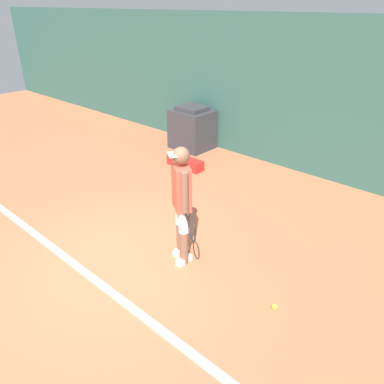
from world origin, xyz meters
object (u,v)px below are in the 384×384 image
Objects in this scene: tennis_ball at (275,307)px; covered_chair at (192,128)px; equipment_bag at (185,163)px; tennis_player at (182,201)px.

covered_chair is (-4.42, 3.42, 0.46)m from tennis_ball.
tennis_ball is 4.40m from equipment_bag.
tennis_player is at bearing -47.43° from equipment_bag.
tennis_player reaches higher than covered_chair.
equipment_bag reaches higher than tennis_ball.
tennis_ball is 5.60m from covered_chair.
tennis_player is 3.36m from equipment_bag.
equipment_bag is (-3.69, 2.39, 0.08)m from tennis_ball.
tennis_player reaches higher than tennis_ball.
equipment_bag is at bearing -54.76° from covered_chair.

